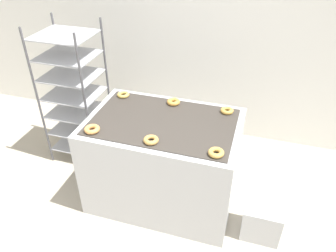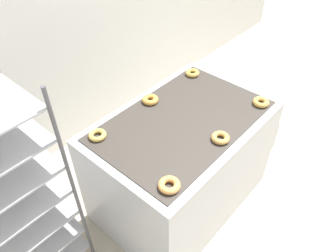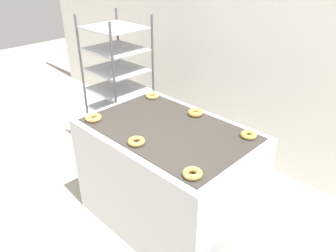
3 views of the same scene
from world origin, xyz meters
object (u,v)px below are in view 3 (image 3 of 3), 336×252
(donut_far_left, at_px, (152,96))
(donut_near_right, at_px, (192,173))
(donut_near_left, at_px, (93,118))
(baking_rack_cart, at_px, (119,89))
(donut_far_right, at_px, (249,135))
(fryer_machine, at_px, (168,176))
(donut_near_center, at_px, (136,141))
(donut_far_center, at_px, (195,113))

(donut_far_left, bearing_deg, donut_near_right, -31.72)
(donut_near_left, height_order, donut_far_left, donut_near_left)
(donut_near_right, relative_size, donut_far_left, 1.02)
(donut_near_right, bearing_deg, donut_near_left, 179.72)
(baking_rack_cart, xyz_separation_m, donut_far_right, (1.71, -0.09, 0.14))
(fryer_machine, xyz_separation_m, donut_near_center, (-0.00, -0.33, 0.49))
(donut_far_right, bearing_deg, donut_far_center, 179.16)
(donut_near_left, relative_size, donut_far_center, 1.05)
(donut_far_center, bearing_deg, donut_near_center, -90.33)
(donut_near_left, bearing_deg, donut_far_center, 50.98)
(donut_near_left, height_order, donut_near_center, donut_near_left)
(baking_rack_cart, relative_size, donut_far_center, 12.52)
(donut_near_left, height_order, donut_far_center, same)
(donut_near_center, bearing_deg, baking_rack_cart, 147.58)
(fryer_machine, height_order, donut_far_right, donut_far_right)
(donut_near_left, distance_m, donut_far_left, 0.67)
(donut_near_left, bearing_deg, baking_rack_cart, 130.41)
(baking_rack_cart, height_order, donut_far_center, baking_rack_cart)
(donut_near_left, bearing_deg, donut_near_right, -0.28)
(donut_near_left, relative_size, donut_near_right, 1.06)
(baking_rack_cart, bearing_deg, donut_near_center, -32.42)
(donut_near_center, bearing_deg, fryer_machine, 89.20)
(fryer_machine, relative_size, donut_far_right, 11.48)
(baking_rack_cart, distance_m, donut_near_center, 1.40)
(donut_far_left, distance_m, donut_far_center, 0.54)
(donut_far_left, bearing_deg, donut_near_center, -51.10)
(donut_near_left, xyz_separation_m, donut_far_right, (1.07, 0.66, -0.00))
(donut_near_center, distance_m, donut_far_left, 0.85)
(baking_rack_cart, relative_size, donut_far_right, 13.24)
(donut_near_left, relative_size, donut_far_left, 1.08)
(donut_near_center, xyz_separation_m, donut_near_right, (0.55, -0.01, 0.00))
(fryer_machine, height_order, donut_far_center, donut_far_center)
(baking_rack_cart, relative_size, donut_near_center, 12.66)
(donut_near_center, distance_m, donut_far_center, 0.67)
(donut_near_left, bearing_deg, donut_near_center, 0.36)
(fryer_machine, distance_m, donut_near_left, 0.81)
(donut_near_right, height_order, donut_far_right, donut_near_right)
(donut_far_center, bearing_deg, donut_near_right, -50.97)
(donut_near_right, xyz_separation_m, donut_far_right, (-0.01, 0.67, -0.00))
(donut_near_left, bearing_deg, donut_far_right, 31.60)
(donut_near_left, distance_m, donut_far_right, 1.26)
(fryer_machine, height_order, donut_near_right, donut_near_right)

